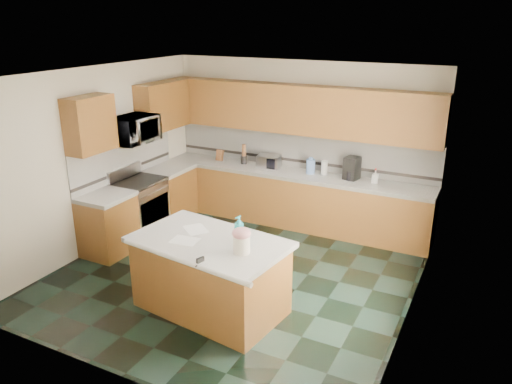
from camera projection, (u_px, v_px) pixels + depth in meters
The scene contains 52 objects.
floor at pixel (235, 274), 6.86m from camera, with size 4.60×4.60×0.00m, color black.
ceiling at pixel (232, 75), 5.96m from camera, with size 4.60×4.60×0.00m, color white.
wall_back at pixel (301, 143), 8.36m from camera, with size 4.60×0.04×2.70m, color beige.
wall_front at pixel (107, 255), 4.46m from camera, with size 4.60×0.04×2.70m, color beige.
wall_left at pixel (97, 159), 7.39m from camera, with size 0.04×4.60×2.70m, color beige.
wall_right at pixel (419, 212), 5.43m from camera, with size 0.04×4.60×2.70m, color beige.
back_base_cab at pixel (292, 200), 8.40m from camera, with size 4.60×0.60×0.86m, color #3A210A.
back_countertop at pixel (293, 174), 8.25m from camera, with size 4.60×0.64×0.06m, color silver.
back_upper_cab at pixel (298, 109), 8.01m from camera, with size 4.60×0.33×0.78m, color #3A210A.
back_backsplash at pixel (300, 150), 8.37m from camera, with size 4.60×0.02×0.63m, color silver.
back_accent_band at pixel (299, 161), 8.43m from camera, with size 4.60×0.01×0.05m, color black.
left_base_cab_rear at pixel (170, 194), 8.65m from camera, with size 0.60×0.82×0.86m, color #3A210A.
left_counter_rear at pixel (168, 169), 8.50m from camera, with size 0.64×0.82×0.06m, color silver.
left_base_cab_front at pixel (108, 226), 7.36m from camera, with size 0.60×0.72×0.86m, color #3A210A.
left_counter_front at pixel (105, 197), 7.21m from camera, with size 0.64×0.72×0.06m, color silver.
left_backsplash at pixel (124, 158), 7.88m from camera, with size 0.02×2.30×0.63m, color silver.
left_accent_band at pixel (125, 170), 7.94m from camera, with size 0.01×2.30×0.05m, color black.
left_upper_cab_rear at pixel (163, 106), 8.31m from camera, with size 0.33×1.09×0.78m, color #3A210A.
left_upper_cab_front at pixel (90, 124), 6.91m from camera, with size 0.33×0.72×0.78m, color #3A210A.
range_body at pixel (140, 209), 7.98m from camera, with size 0.60×0.76×0.88m, color #B7B7BC.
range_oven_door at pixel (155, 214), 7.87m from camera, with size 0.02×0.68×0.55m, color black.
range_cooktop at pixel (138, 182), 7.83m from camera, with size 0.62×0.78×0.04m, color black.
range_handle at pixel (155, 192), 7.73m from camera, with size 0.02×0.02×0.66m, color #B7B7BC.
range_backguard at pixel (125, 172), 7.90m from camera, with size 0.06×0.76×0.18m, color #B7B7BC.
microwave at pixel (134, 130), 7.55m from camera, with size 0.73×0.50×0.41m, color #B7B7BC.
island_base at pixel (210, 277), 5.93m from camera, with size 1.69×0.96×0.86m, color #3A210A.
island_top at pixel (209, 242), 5.77m from camera, with size 1.79×1.06×0.06m, color silver.
island_bullnose at pixel (183, 261), 5.32m from camera, with size 0.06×0.06×1.79m, color silver.
treat_jar at pixel (242, 244), 5.42m from camera, with size 0.19×0.19×0.20m, color white.
treat_jar_lid at pixel (241, 233), 5.38m from camera, with size 0.21×0.21×0.13m, color #CD838E.
treat_jar_knob at pixel (241, 230), 5.36m from camera, with size 0.02×0.02×0.07m, color tan.
treat_jar_knob_end_l at pixel (239, 229), 5.38m from camera, with size 0.04×0.04×0.04m, color tan.
treat_jar_knob_end_r at pixel (244, 230), 5.35m from camera, with size 0.04×0.04×0.04m, color tan.
soap_bottle_island at pixel (239, 229), 5.64m from camera, with size 0.12×0.13×0.32m, color teal.
paper_sheet_a at pixel (185, 240), 5.74m from camera, with size 0.31×0.23×0.00m, color white.
paper_sheet_b at pixel (196, 229), 6.04m from camera, with size 0.32×0.24×0.00m, color white.
clamp_body at pixel (200, 261), 5.24m from camera, with size 0.03×0.09×0.08m, color black.
clamp_handle at pixel (197, 265), 5.20m from camera, with size 0.02×0.02×0.07m, color black.
knife_block at pixel (220, 155), 8.85m from camera, with size 0.11×0.09×0.20m, color #472814.
utensil_crock at pixel (244, 160), 8.69m from camera, with size 0.11×0.11×0.14m, color black.
utensil_bundle at pixel (244, 150), 8.63m from camera, with size 0.06×0.06×0.20m, color #472814.
toaster_oven at pixel (269, 162), 8.44m from camera, with size 0.37×0.26×0.22m, color #B7B7BC.
toaster_oven_door at pixel (266, 163), 8.34m from camera, with size 0.33×0.01×0.18m, color black.
paper_towel at pixel (324, 168), 8.07m from camera, with size 0.10×0.10×0.23m, color white.
paper_towel_base at pixel (324, 174), 8.10m from camera, with size 0.15×0.15×0.01m, color #B7B7BC.
water_jug at pixel (311, 166), 8.13m from camera, with size 0.15×0.15×0.24m, color #678ED7.
water_jug_neck at pixel (311, 158), 8.08m from camera, with size 0.07×0.07×0.03m, color #678ED7.
coffee_maker at pixel (352, 168), 7.83m from camera, with size 0.21×0.23×0.36m, color black.
coffee_carafe at pixel (351, 175), 7.82m from camera, with size 0.15×0.15×0.15m, color black.
soap_bottle_back at pixel (375, 177), 7.67m from camera, with size 0.09×0.09×0.21m, color white.
soap_back_cap at pixel (376, 169), 7.63m from camera, with size 0.02×0.02×0.03m, color red.
window_light_proxy at pixel (415, 204), 5.22m from camera, with size 0.02×1.40×1.10m, color white.
Camera 1 is at (2.99, -5.30, 3.38)m, focal length 35.00 mm.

